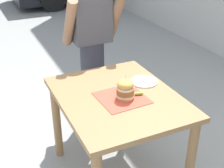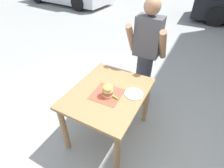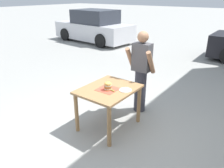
% 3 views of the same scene
% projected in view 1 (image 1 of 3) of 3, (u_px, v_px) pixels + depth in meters
% --- Properties ---
extents(patio_table, '(0.86, 1.06, 0.78)m').
position_uv_depth(patio_table, '(118.00, 111.00, 2.39)').
color(patio_table, '#9E7247').
rests_on(patio_table, ground).
extents(serving_paper, '(0.36, 0.36, 0.00)m').
position_uv_depth(serving_paper, '(122.00, 98.00, 2.29)').
color(serving_paper, '#D64C38').
rests_on(serving_paper, patio_table).
extents(sandwich, '(0.14, 0.14, 0.19)m').
position_uv_depth(sandwich, '(125.00, 89.00, 2.25)').
color(sandwich, gold).
rests_on(sandwich, serving_paper).
extents(pickle_spear, '(0.08, 0.04, 0.02)m').
position_uv_depth(pickle_spear, '(138.00, 94.00, 2.32)').
color(pickle_spear, '#8EA83D').
rests_on(pickle_spear, serving_paper).
extents(side_plate_with_forks, '(0.22, 0.22, 0.02)m').
position_uv_depth(side_plate_with_forks, '(144.00, 81.00, 2.52)').
color(side_plate_with_forks, white).
rests_on(side_plate_with_forks, patio_table).
extents(diner_across_table, '(0.55, 0.35, 1.69)m').
position_uv_depth(diner_across_table, '(92.00, 43.00, 3.05)').
color(diner_across_table, '#33333D').
rests_on(diner_across_table, ground).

